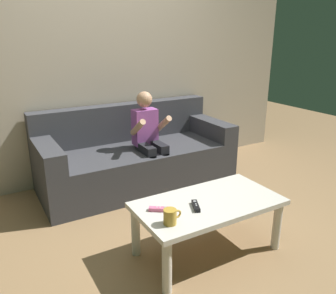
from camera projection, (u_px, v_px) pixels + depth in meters
name	position (u px, v px, depth m)	size (l,w,h in m)	color
ground_plane	(179.00, 240.00, 2.59)	(9.43, 9.43, 0.00)	olive
wall_back	(101.00, 58.00, 3.45)	(4.71, 0.05, 2.50)	#B2A38E
couch	(136.00, 157.00, 3.51)	(1.93, 0.80, 0.79)	#38383D
person_seated_on_couch	(149.00, 136.00, 3.31)	(0.33, 0.40, 0.96)	black
coffee_table	(208.00, 209.00, 2.36)	(1.00, 0.54, 0.39)	beige
game_remote_black_near_edge	(196.00, 206.00, 2.25)	(0.09, 0.14, 0.03)	black
game_remote_pink_center	(160.00, 209.00, 2.21)	(0.14, 0.11, 0.03)	pink
coffee_mug	(170.00, 217.00, 2.05)	(0.12, 0.08, 0.09)	#B78C2D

